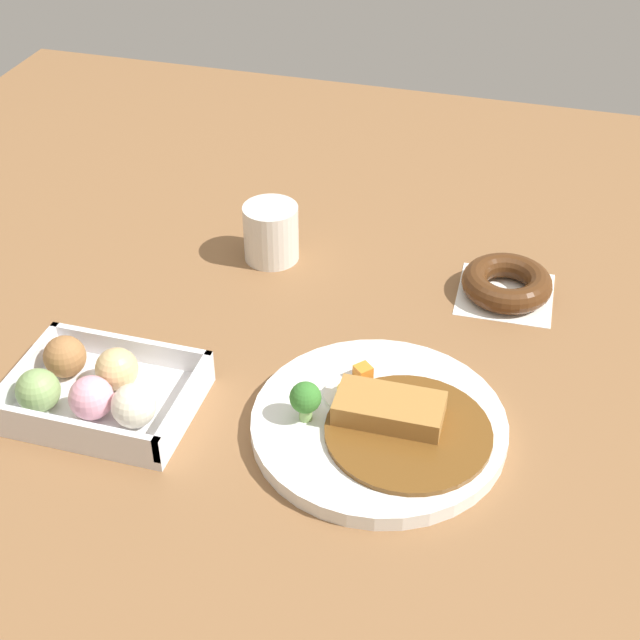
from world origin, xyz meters
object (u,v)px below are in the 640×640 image
(chocolate_ring_donut, at_px, (507,284))
(coffee_mug, at_px, (271,233))
(curry_plate, at_px, (381,423))
(donut_box, at_px, (97,390))

(chocolate_ring_donut, relative_size, coffee_mug, 1.59)
(curry_plate, bearing_deg, coffee_mug, 126.71)
(donut_box, height_order, coffee_mug, coffee_mug)
(curry_plate, xyz_separation_m, coffee_mug, (-0.22, 0.29, 0.03))
(donut_box, bearing_deg, coffee_mug, 75.56)
(chocolate_ring_donut, distance_m, coffee_mug, 0.32)
(chocolate_ring_donut, bearing_deg, donut_box, -140.14)
(curry_plate, relative_size, donut_box, 1.37)
(curry_plate, distance_m, donut_box, 0.31)
(coffee_mug, bearing_deg, donut_box, -104.44)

